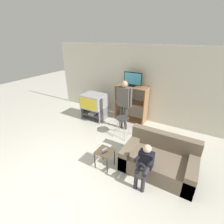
% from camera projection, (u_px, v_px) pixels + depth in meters
% --- Properties ---
extents(ground_plane, '(18.00, 18.00, 0.00)m').
position_uv_depth(ground_plane, '(54.00, 185.00, 3.42)').
color(ground_plane, beige).
extents(wall_back, '(6.40, 0.06, 2.60)m').
position_uv_depth(wall_back, '(131.00, 83.00, 5.82)').
color(wall_back, silver).
rests_on(wall_back, ground_plane).
extents(tv_stand, '(0.84, 0.55, 0.45)m').
position_uv_depth(tv_stand, '(94.00, 113.00, 6.06)').
color(tv_stand, slate).
rests_on(tv_stand, ground_plane).
extents(television_main, '(0.78, 0.65, 0.50)m').
position_uv_depth(television_main, '(94.00, 101.00, 5.84)').
color(television_main, '#9E9EA3').
rests_on(television_main, tv_stand).
extents(media_shelf, '(1.11, 0.46, 1.28)m').
position_uv_depth(media_shelf, '(131.00, 103.00, 5.78)').
color(media_shelf, '#8E6642').
rests_on(media_shelf, ground_plane).
extents(television_flat, '(0.64, 0.20, 0.47)m').
position_uv_depth(television_flat, '(133.00, 80.00, 5.43)').
color(television_flat, black).
rests_on(television_flat, media_shelf).
extents(folding_stool, '(0.44, 0.44, 0.63)m').
position_uv_depth(folding_stool, '(122.00, 120.00, 4.88)').
color(folding_stool, '#B7B7BC').
rests_on(folding_stool, ground_plane).
extents(snack_table, '(0.38, 0.38, 0.44)m').
position_uv_depth(snack_table, '(105.00, 153.00, 3.75)').
color(snack_table, brown).
rests_on(snack_table, ground_plane).
extents(remote_control_black, '(0.09, 0.15, 0.02)m').
position_uv_depth(remote_control_black, '(105.00, 152.00, 3.67)').
color(remote_control_black, '#232328').
rests_on(remote_control_black, snack_table).
extents(remote_control_white, '(0.09, 0.15, 0.02)m').
position_uv_depth(remote_control_white, '(104.00, 149.00, 3.77)').
color(remote_control_white, gray).
rests_on(remote_control_white, snack_table).
extents(couch, '(1.59, 0.96, 0.80)m').
position_uv_depth(couch, '(159.00, 160.00, 3.72)').
color(couch, '#756651').
rests_on(couch, ground_plane).
extents(person_standing_adult, '(0.53, 0.20, 1.63)m').
position_uv_depth(person_standing_adult, '(124.00, 101.00, 5.07)').
color(person_standing_adult, '#3D3833').
rests_on(person_standing_adult, ground_plane).
extents(person_seated_child, '(0.33, 0.43, 0.91)m').
position_uv_depth(person_seated_child, '(145.00, 163.00, 3.25)').
color(person_seated_child, '#2D2D38').
rests_on(person_seated_child, ground_plane).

